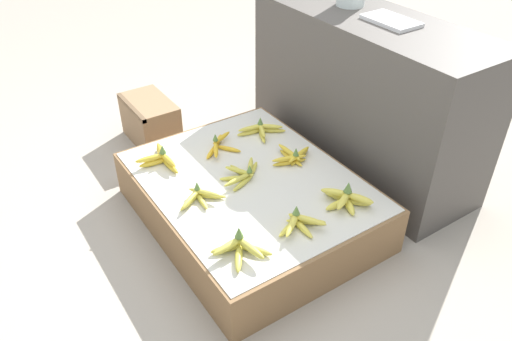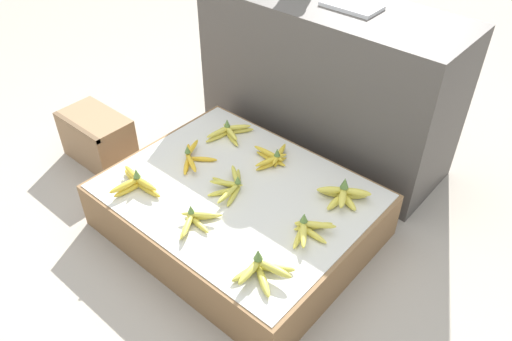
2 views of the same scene
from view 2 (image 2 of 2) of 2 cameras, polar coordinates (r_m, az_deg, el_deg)
ground_plane at (r=2.31m, az=-1.92°, el=-6.63°), size 10.00×10.00×0.00m
display_platform at (r=2.23m, az=-1.98°, el=-4.54°), size 1.12×0.88×0.23m
back_vendor_table at (r=2.61m, az=7.91°, el=10.11°), size 1.32×0.48×0.81m
wooden_crate at (r=2.76m, az=-17.65°, el=3.60°), size 0.38×0.23×0.26m
banana_bunch_front_left at (r=2.20m, az=-13.60°, el=-1.35°), size 0.26×0.17×0.10m
banana_bunch_front_midleft at (r=2.00m, az=-6.98°, el=-5.63°), size 0.15×0.22×0.08m
banana_bunch_front_midright at (r=1.81m, az=0.66°, el=-11.36°), size 0.18×0.21×0.10m
banana_bunch_middle_left at (r=2.31m, az=-7.33°, el=1.55°), size 0.22×0.21×0.08m
banana_bunch_middle_midleft at (r=2.14m, az=-2.93°, el=-1.74°), size 0.19×0.25×0.08m
banana_bunch_middle_midright at (r=1.96m, az=6.00°, el=-6.69°), size 0.16×0.22×0.09m
banana_bunch_back_left at (r=2.46m, az=-3.11°, el=4.41°), size 0.17×0.24×0.09m
banana_bunch_back_midleft at (r=2.29m, az=2.01°, el=1.52°), size 0.19×0.24×0.09m
banana_bunch_back_midright at (r=2.11m, az=9.89°, el=-2.75°), size 0.22×0.19×0.11m
foam_tray_white at (r=2.40m, az=10.88°, el=18.03°), size 0.26×0.15×0.02m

